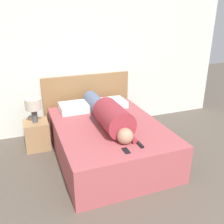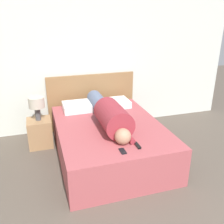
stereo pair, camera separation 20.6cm
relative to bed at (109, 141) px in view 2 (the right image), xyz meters
The scene contains 10 objects.
wall_back 1.58m from the bed, 91.48° to the left, with size 5.50×0.06×2.60m.
bed is the anchor object (origin of this frame).
headboard 1.15m from the bed, 90.00° to the left, with size 1.59×0.04×1.01m.
nightstand 1.17m from the bed, 146.26° to the left, with size 0.37×0.36×0.45m.
table_lamp 1.26m from the bed, 146.26° to the left, with size 0.24×0.24×0.38m.
person_lying 0.43m from the bed, 99.79° to the left, with size 0.38×1.63×0.38m.
pillow_near_headboard 0.83m from the bed, 113.65° to the left, with size 0.53×0.40×0.12m.
pillow_second 0.83m from the bed, 66.89° to the left, with size 0.50×0.40×0.11m.
tv_remote 0.78m from the bed, 78.19° to the right, with size 0.04×0.15×0.02m.
cell_phone 0.82m from the bed, 94.70° to the right, with size 0.06×0.13×0.01m.
Camera 2 is at (-0.90, -0.50, 2.04)m, focal length 40.00 mm.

